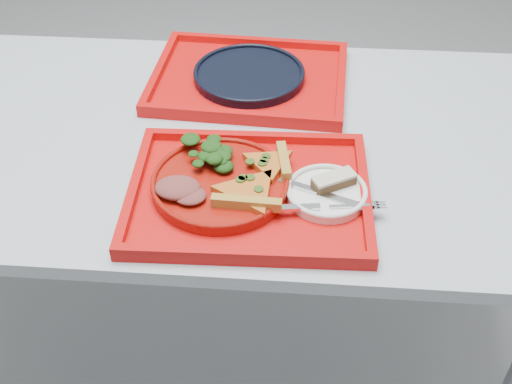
{
  "coord_description": "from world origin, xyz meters",
  "views": [
    {
      "loc": [
        0.23,
        -1.1,
        1.56
      ],
      "look_at": [
        0.17,
        -0.21,
        0.78
      ],
      "focal_mm": 45.0,
      "sensor_mm": 36.0,
      "label": 1
    }
  ],
  "objects_px": {
    "navy_plate": "(249,76)",
    "dessert_bar": "(334,181)",
    "tray_far": "(249,81)",
    "dinner_plate": "(220,185)",
    "tray_main": "(249,196)"
  },
  "relations": [
    {
      "from": "tray_main",
      "to": "navy_plate",
      "type": "bearing_deg",
      "value": 93.19
    },
    {
      "from": "tray_main",
      "to": "tray_far",
      "type": "relative_size",
      "value": 1.0
    },
    {
      "from": "dessert_bar",
      "to": "dinner_plate",
      "type": "bearing_deg",
      "value": 152.76
    },
    {
      "from": "navy_plate",
      "to": "dinner_plate",
      "type": "bearing_deg",
      "value": -93.02
    },
    {
      "from": "tray_main",
      "to": "dinner_plate",
      "type": "bearing_deg",
      "value": 168.12
    },
    {
      "from": "navy_plate",
      "to": "tray_main",
      "type": "bearing_deg",
      "value": -85.24
    },
    {
      "from": "dessert_bar",
      "to": "navy_plate",
      "type": "bearing_deg",
      "value": 86.62
    },
    {
      "from": "dinner_plate",
      "to": "navy_plate",
      "type": "relative_size",
      "value": 1.0
    },
    {
      "from": "tray_far",
      "to": "dessert_bar",
      "type": "bearing_deg",
      "value": -60.63
    },
    {
      "from": "tray_main",
      "to": "tray_far",
      "type": "xyz_separation_m",
      "value": [
        -0.03,
        0.41,
        0.0
      ]
    },
    {
      "from": "navy_plate",
      "to": "tray_far",
      "type": "bearing_deg",
      "value": 180.0
    },
    {
      "from": "dessert_bar",
      "to": "tray_main",
      "type": "bearing_deg",
      "value": 157.17
    },
    {
      "from": "tray_far",
      "to": "navy_plate",
      "type": "relative_size",
      "value": 1.73
    },
    {
      "from": "navy_plate",
      "to": "dessert_bar",
      "type": "relative_size",
      "value": 2.98
    },
    {
      "from": "tray_far",
      "to": "navy_plate",
      "type": "height_order",
      "value": "navy_plate"
    }
  ]
}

